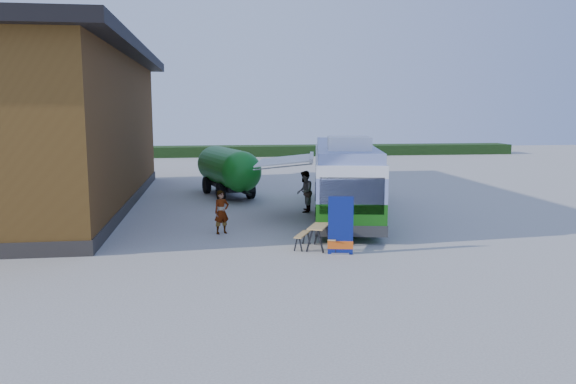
{
  "coord_description": "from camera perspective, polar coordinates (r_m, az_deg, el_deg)",
  "views": [
    {
      "loc": [
        -2.73,
        -17.75,
        4.53
      ],
      "look_at": [
        0.16,
        3.41,
        1.4
      ],
      "focal_mm": 35.0,
      "sensor_mm": 36.0,
      "label": 1
    }
  ],
  "objects": [
    {
      "name": "awning",
      "position": [
        23.6,
        0.14,
        3.66
      ],
      "size": [
        2.98,
        4.13,
        0.49
      ],
      "rotation": [
        0.0,
        0.0,
        -0.18
      ],
      "color": "white",
      "rests_on": "ground"
    },
    {
      "name": "banner",
      "position": [
        17.78,
        5.36,
        -3.94
      ],
      "size": [
        0.8,
        0.28,
        1.86
      ],
      "rotation": [
        0.0,
        0.0,
        -0.18
      ],
      "color": "navy",
      "rests_on": "ground"
    },
    {
      "name": "person_b",
      "position": [
        25.0,
        1.7,
        0.05
      ],
      "size": [
        0.93,
        1.06,
        1.85
      ],
      "primitive_type": "imported",
      "rotation": [
        0.0,
        0.0,
        -1.86
      ],
      "color": "#999999",
      "rests_on": "ground"
    },
    {
      "name": "barn",
      "position": [
        28.83,
        -23.55,
        5.78
      ],
      "size": [
        9.6,
        21.2,
        7.5
      ],
      "color": "brown",
      "rests_on": "ground"
    },
    {
      "name": "hedge",
      "position": [
        56.91,
        3.11,
        4.26
      ],
      "size": [
        40.0,
        3.0,
        1.0
      ],
      "primitive_type": "cube",
      "color": "#264419",
      "rests_on": "ground"
    },
    {
      "name": "person_a",
      "position": [
        20.78,
        -6.76,
        -2.05
      ],
      "size": [
        0.7,
        0.6,
        1.61
      ],
      "primitive_type": "imported",
      "rotation": [
        0.0,
        0.0,
        0.45
      ],
      "color": "#999999",
      "rests_on": "ground"
    },
    {
      "name": "picnic_table",
      "position": [
        18.44,
        3.16,
        -4.03
      ],
      "size": [
        1.76,
        1.68,
        0.78
      ],
      "rotation": [
        0.0,
        0.0,
        -0.43
      ],
      "color": "tan",
      "rests_on": "ground"
    },
    {
      "name": "ground",
      "position": [
        18.52,
        0.93,
        -5.82
      ],
      "size": [
        100.0,
        100.0,
        0.0
      ],
      "primitive_type": "plane",
      "color": "#BCB7AD",
      "rests_on": "ground"
    },
    {
      "name": "slurry_tanker",
      "position": [
        29.83,
        -6.16,
        2.39
      ],
      "size": [
        3.23,
        6.69,
        2.54
      ],
      "rotation": [
        0.0,
        0.0,
        0.27
      ],
      "color": "#167A1F",
      "rests_on": "ground"
    },
    {
      "name": "bus",
      "position": [
        24.46,
        5.66,
        1.66
      ],
      "size": [
        4.54,
        11.85,
        3.56
      ],
      "rotation": [
        0.0,
        0.0,
        -0.18
      ],
      "color": "#206C12",
      "rests_on": "ground"
    }
  ]
}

